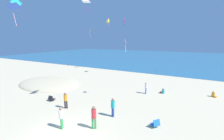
% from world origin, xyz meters
% --- Properties ---
extents(ground_plane, '(120.00, 120.00, 0.00)m').
position_xyz_m(ground_plane, '(0.00, 10.00, 0.00)').
color(ground_plane, beige).
extents(ocean_water, '(120.00, 60.00, 0.05)m').
position_xyz_m(ocean_water, '(0.00, 51.29, 0.03)').
color(ocean_water, teal).
rests_on(ocean_water, ground_plane).
extents(dune_mound, '(9.80, 6.86, 1.29)m').
position_xyz_m(dune_mound, '(-11.02, 7.75, 0.00)').
color(dune_mound, beige).
rests_on(dune_mound, ground_plane).
extents(beach_chair_far_right, '(0.78, 0.78, 0.64)m').
position_xyz_m(beach_chair_far_right, '(5.29, 3.97, 0.30)').
color(beach_chair_far_right, '#2370B2').
rests_on(beach_chair_far_right, ground_plane).
extents(beach_chair_far_left, '(0.61, 0.62, 0.58)m').
position_xyz_m(beach_chair_far_left, '(-5.61, 3.65, 0.26)').
color(beach_chair_far_left, black).
rests_on(beach_chair_far_left, ground_plane).
extents(person_0, '(0.60, 0.58, 0.69)m').
position_xyz_m(person_0, '(9.98, 13.15, 0.25)').
color(person_0, orange).
rests_on(person_0, ground_plane).
extents(person_2, '(0.48, 0.48, 1.77)m').
position_xyz_m(person_2, '(1.31, 1.67, 1.02)').
color(person_2, green).
rests_on(person_2, ground_plane).
extents(person_3, '(0.46, 0.46, 1.69)m').
position_xyz_m(person_3, '(-0.81, 0.60, 0.97)').
color(person_3, green).
rests_on(person_3, ground_plane).
extents(person_4, '(0.33, 0.33, 1.42)m').
position_xyz_m(person_4, '(2.80, 10.54, 0.82)').
color(person_4, blue).
rests_on(person_4, ground_plane).
extents(person_5, '(0.45, 0.45, 1.65)m').
position_xyz_m(person_5, '(1.74, 3.86, 0.95)').
color(person_5, blue).
rests_on(person_5, ground_plane).
extents(person_6, '(0.41, 0.41, 1.57)m').
position_xyz_m(person_6, '(-2.93, 3.12, 0.90)').
color(person_6, black).
rests_on(person_6, ground_plane).
extents(person_7, '(0.57, 0.40, 0.66)m').
position_xyz_m(person_7, '(4.64, 11.59, 0.24)').
color(person_7, '#19ADB2').
rests_on(person_7, ground_plane).
extents(kite_teal, '(0.34, 1.17, 1.65)m').
position_xyz_m(kite_teal, '(-10.86, 4.31, 10.55)').
color(kite_teal, '#1EADAD').
extents(kite_yellow, '(0.72, 0.99, 1.63)m').
position_xyz_m(kite_yellow, '(-8.27, 21.09, 10.41)').
color(kite_yellow, yellow).
extents(kite_white, '(0.71, 0.88, 1.29)m').
position_xyz_m(kite_white, '(-1.44, 4.87, 9.86)').
color(kite_white, white).
extents(kite_orange, '(0.66, 0.97, 1.65)m').
position_xyz_m(kite_orange, '(-13.66, 22.01, 8.28)').
color(kite_orange, orange).
extents(kite_pink, '(0.23, 0.48, 1.31)m').
position_xyz_m(kite_pink, '(1.14, 7.83, 6.18)').
color(kite_pink, pink).
extents(kite_blue, '(0.58, 0.74, 1.56)m').
position_xyz_m(kite_blue, '(-3.45, -0.34, 8.64)').
color(kite_blue, blue).
extents(kite_magenta, '(0.63, 0.94, 1.38)m').
position_xyz_m(kite_magenta, '(-3.42, 17.99, 9.69)').
color(kite_magenta, '#DB3DA8').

